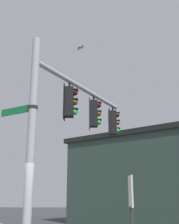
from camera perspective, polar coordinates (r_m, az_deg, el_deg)
name	(u,v)px	position (r m, az deg, el deg)	size (l,w,h in m)	color
signal_pole	(31,139)	(8.39, -11.26, -5.26)	(0.24, 0.24, 6.32)	#ADB2B7
mast_arm	(84,89)	(11.21, -1.08, 4.44)	(0.17, 0.17, 5.58)	#ADB2B7
traffic_light_nearest_pole	(70,102)	(10.18, -3.86, 1.96)	(0.54, 0.49, 1.31)	black
traffic_light_mid_inner	(94,114)	(11.57, 0.92, -0.30)	(0.54, 0.49, 1.31)	black
traffic_light_mid_outer	(113,123)	(13.03, 4.66, -2.07)	(0.54, 0.49, 1.31)	black
street_name_sign	(23,109)	(8.87, -12.81, 0.51)	(0.80, 1.24, 0.22)	#147238
bird_flying	(81,47)	(15.10, -1.73, 12.45)	(0.35, 0.39, 0.14)	gray
historical_marker	(131,206)	(7.54, 8.11, -17.64)	(0.60, 0.08, 2.13)	#333333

